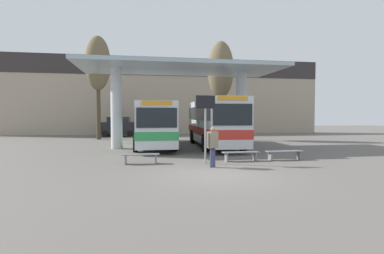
{
  "coord_description": "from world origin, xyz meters",
  "views": [
    {
      "loc": [
        -2.87,
        -10.92,
        2.22
      ],
      "look_at": [
        0.0,
        5.43,
        1.6
      ],
      "focal_mm": 28.0,
      "sensor_mm": 36.0,
      "label": 1
    }
  ],
  "objects": [
    {
      "name": "transit_bus_left_bay",
      "position": [
        -1.89,
        10.94,
        1.72
      ],
      "size": [
        2.75,
        10.81,
        3.07
      ],
      "rotation": [
        0.0,
        0.0,
        3.13
      ],
      "color": "silver",
      "rests_on": "ground_plane"
    },
    {
      "name": "parked_car_street",
      "position": [
        -5.08,
        22.24,
        1.03
      ],
      "size": [
        4.29,
        2.29,
        2.11
      ],
      "rotation": [
        0.0,
        0.0,
        -0.08
      ],
      "color": "black",
      "rests_on": "ground_plane"
    },
    {
      "name": "poplar_tree_behind_left",
      "position": [
        -6.68,
        18.3,
        7.01
      ],
      "size": [
        2.31,
        2.31,
        9.68
      ],
      "color": "#473A2B",
      "rests_on": "ground_plane"
    },
    {
      "name": "waiting_bench_near_pillar",
      "position": [
        2.0,
        3.03,
        0.35
      ],
      "size": [
        1.82,
        0.44,
        0.46
      ],
      "color": "slate",
      "rests_on": "ground_plane"
    },
    {
      "name": "ground_plane",
      "position": [
        0.0,
        0.0,
        0.0
      ],
      "size": [
        100.0,
        100.0,
        0.0
      ],
      "primitive_type": "plane",
      "color": "#605B56"
    },
    {
      "name": "pedestrian_waiting",
      "position": [
        0.23,
        1.58,
        1.06
      ],
      "size": [
        0.6,
        0.45,
        1.74
      ],
      "rotation": [
        0.0,
        0.0,
        0.54
      ],
      "color": "#333856",
      "rests_on": "ground_plane"
    },
    {
      "name": "transit_bus_center_bay",
      "position": [
        2.42,
        10.11,
        1.86
      ],
      "size": [
        3.02,
        10.63,
        3.33
      ],
      "rotation": [
        0.0,
        0.0,
        3.09
      ],
      "color": "silver",
      "rests_on": "ground_plane"
    },
    {
      "name": "waiting_bench_mid_platform",
      "position": [
        -2.83,
        3.03,
        0.34
      ],
      "size": [
        1.71,
        0.44,
        0.46
      ],
      "color": "slate",
      "rests_on": "ground_plane"
    },
    {
      "name": "info_sign_platform",
      "position": [
        0.13,
        2.58,
        2.24
      ],
      "size": [
        0.9,
        0.09,
        3.16
      ],
      "color": "gray",
      "rests_on": "ground_plane"
    },
    {
      "name": "station_canopy",
      "position": [
        0.0,
        9.87,
        4.87
      ],
      "size": [
        13.8,
        6.07,
        5.67
      ],
      "color": "silver",
      "rests_on": "ground_plane"
    },
    {
      "name": "townhouse_backdrop",
      "position": [
        0.0,
        25.54,
        5.4
      ],
      "size": [
        40.0,
        0.58,
        9.27
      ],
      "color": "tan",
      "rests_on": "ground_plane"
    },
    {
      "name": "waiting_bench_far_platform",
      "position": [
        4.31,
        3.03,
        0.35
      ],
      "size": [
        1.92,
        0.44,
        0.46
      ],
      "color": "slate",
      "rests_on": "ground_plane"
    },
    {
      "name": "poplar_tree_behind_right",
      "position": [
        4.51,
        15.88,
        6.39
      ],
      "size": [
        2.39,
        2.39,
        9.08
      ],
      "color": "#473A2B",
      "rests_on": "ground_plane"
    }
  ]
}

